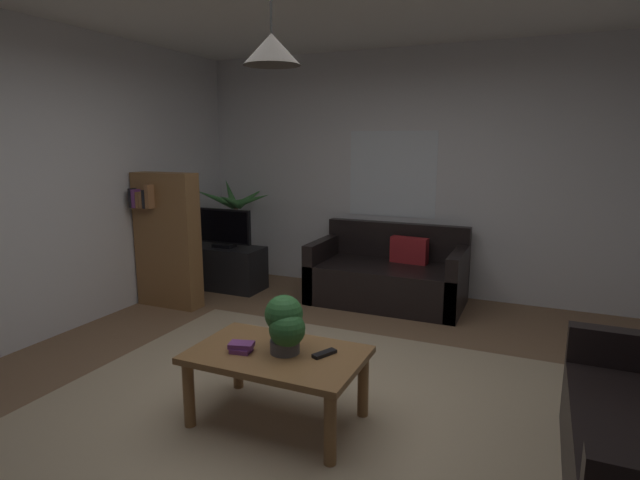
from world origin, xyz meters
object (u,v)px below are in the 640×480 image
object	(u,v)px
couch_under_window	(388,277)
tv	(223,228)
potted_plant_on_table	(285,323)
coffee_table	(277,363)
book_on_table_1	(241,345)
remote_on_table_0	(324,354)
pendant_lamp	(272,49)
bookshelf_corner	(167,239)
tv_stand	(226,268)
book_on_table_0	(241,350)
potted_palm_corner	(237,237)

from	to	relation	value
couch_under_window	tv	bearing A→B (deg)	-171.57
potted_plant_on_table	coffee_table	bearing A→B (deg)	-156.68
book_on_table_1	remote_on_table_0	size ratio (longest dim) A/B	0.92
couch_under_window	potted_plant_on_table	world-z (taller)	couch_under_window
pendant_lamp	book_on_table_1	bearing A→B (deg)	-157.31
potted_plant_on_table	bookshelf_corner	bearing A→B (deg)	145.19
book_on_table_1	pendant_lamp	size ratio (longest dim) A/B	0.25
tv_stand	book_on_table_1	bearing A→B (deg)	-53.86
book_on_table_0	pendant_lamp	distance (m)	1.74
potted_palm_corner	couch_under_window	bearing A→B (deg)	-4.06
pendant_lamp	couch_under_window	bearing A→B (deg)	91.07
coffee_table	bookshelf_corner	size ratio (longest dim) A/B	0.75
couch_under_window	pendant_lamp	world-z (taller)	pendant_lamp
couch_under_window	coffee_table	bearing A→B (deg)	-88.93
coffee_table	remote_on_table_0	size ratio (longest dim) A/B	6.54
remote_on_table_0	book_on_table_0	bearing A→B (deg)	44.16
book_on_table_1	pendant_lamp	world-z (taller)	pendant_lamp
couch_under_window	potted_palm_corner	size ratio (longest dim) A/B	1.25
couch_under_window	book_on_table_0	size ratio (longest dim) A/B	13.28
potted_palm_corner	book_on_table_1	bearing A→B (deg)	-56.50
remote_on_table_0	tv	distance (m)	3.16
book_on_table_0	remote_on_table_0	xyz separation A→B (m)	(0.48, 0.16, -0.00)
tv	pendant_lamp	world-z (taller)	pendant_lamp
book_on_table_0	potted_palm_corner	size ratio (longest dim) A/B	0.09
bookshelf_corner	tv_stand	bearing A→B (deg)	76.53
book_on_table_1	pendant_lamp	distance (m)	1.72
potted_plant_on_table	bookshelf_corner	size ratio (longest dim) A/B	0.25
coffee_table	book_on_table_0	xyz separation A→B (m)	(-0.20, -0.09, 0.09)
potted_palm_corner	bookshelf_corner	xyz separation A→B (m)	(-0.08, -1.17, 0.18)
coffee_table	book_on_table_0	distance (m)	0.23
potted_plant_on_table	tv_stand	bearing A→B (deg)	131.06
bookshelf_corner	remote_on_table_0	bearing A→B (deg)	-31.28
tv_stand	remote_on_table_0	bearing A→B (deg)	-45.14
couch_under_window	coffee_table	distance (m)	2.57
couch_under_window	pendant_lamp	bearing A→B (deg)	-88.93
potted_plant_on_table	tv_stand	distance (m)	3.06
potted_plant_on_table	tv	world-z (taller)	tv
potted_plant_on_table	couch_under_window	bearing A→B (deg)	92.17
potted_plant_on_table	pendant_lamp	world-z (taller)	pendant_lamp
tv_stand	bookshelf_corner	size ratio (longest dim) A/B	0.64
tv_stand	tv	size ratio (longest dim) A/B	1.27
couch_under_window	remote_on_table_0	size ratio (longest dim) A/B	10.00
potted_plant_on_table	tv_stand	xyz separation A→B (m)	(-1.99, 2.29, -0.39)
potted_plant_on_table	remote_on_table_0	bearing A→B (deg)	11.65
tv	bookshelf_corner	bearing A→B (deg)	-103.84
book_on_table_1	remote_on_table_0	xyz separation A→B (m)	(0.48, 0.15, -0.03)
potted_plant_on_table	tv	size ratio (longest dim) A/B	0.49
potted_palm_corner	pendant_lamp	distance (m)	3.78
book_on_table_1	tv_stand	distance (m)	2.97
couch_under_window	pendant_lamp	xyz separation A→B (m)	(0.05, -2.57, 1.93)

